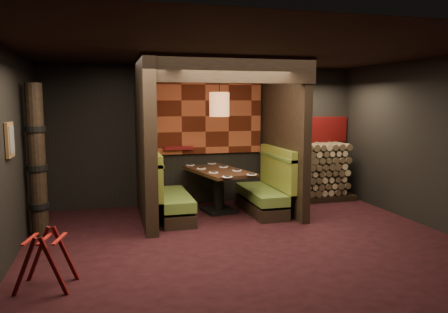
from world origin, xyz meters
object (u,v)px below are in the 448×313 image
at_px(booth_bench_left, 168,197).
at_px(pendant_lamp, 219,104).
at_px(booth_bench_right, 266,191).
at_px(luggage_rack, 46,258).
at_px(firewood_stack, 314,172).
at_px(totem_column, 37,162).
at_px(dining_table, 219,182).

relative_size(booth_bench_left, pendant_lamp, 1.58).
height_order(booth_bench_right, pendant_lamp, pendant_lamp).
relative_size(luggage_rack, firewood_stack, 0.42).
height_order(booth_bench_right, totem_column, totem_column).
bearing_deg(booth_bench_right, firewood_stack, 27.35).
distance_m(booth_bench_left, booth_bench_right, 1.89).
xyz_separation_m(dining_table, totem_column, (-3.10, -0.77, 0.60)).
relative_size(booth_bench_right, dining_table, 0.94).
bearing_deg(booth_bench_left, dining_table, 12.16).
relative_size(dining_table, firewood_stack, 0.99).
bearing_deg(pendant_lamp, booth_bench_left, -170.58).
bearing_deg(totem_column, pendant_lamp, 13.04).
height_order(dining_table, totem_column, totem_column).
distance_m(dining_table, totem_column, 3.25).
relative_size(booth_bench_right, firewood_stack, 0.92).
bearing_deg(dining_table, totem_column, -166.09).
xyz_separation_m(booth_bench_right, luggage_rack, (-3.64, -2.61, -0.05)).
bearing_deg(luggage_rack, dining_table, 45.74).
bearing_deg(dining_table, booth_bench_left, -167.84).
relative_size(pendant_lamp, firewood_stack, 0.58).
distance_m(booth_bench_left, pendant_lamp, 1.95).
distance_m(booth_bench_left, totem_column, 2.30).
bearing_deg(pendant_lamp, luggage_rack, -134.77).
bearing_deg(firewood_stack, luggage_rack, -146.45).
xyz_separation_m(dining_table, firewood_stack, (2.24, 0.48, 0.02)).
distance_m(booth_bench_right, dining_table, 0.93).
bearing_deg(dining_table, pendant_lamp, -90.00).
height_order(dining_table, pendant_lamp, pendant_lamp).
distance_m(pendant_lamp, luggage_rack, 4.27).
distance_m(luggage_rack, totem_column, 2.25).
bearing_deg(dining_table, booth_bench_right, -13.85).
relative_size(booth_bench_left, booth_bench_right, 1.00).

